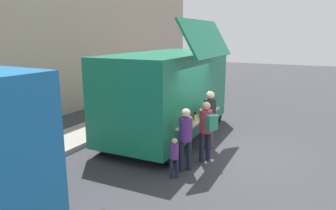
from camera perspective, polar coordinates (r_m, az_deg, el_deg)
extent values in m
plane|color=#38383D|center=(9.49, 9.13, -8.43)|extent=(60.00, 60.00, 0.00)
cube|color=#9E998E|center=(9.41, -26.34, -9.35)|extent=(28.00, 1.60, 0.15)
cube|color=#187650|center=(10.34, 0.02, 2.55)|extent=(5.67, 2.52, 2.54)
cube|color=#187650|center=(9.10, 7.16, 12.03)|extent=(3.10, 0.73, 1.06)
cube|color=black|center=(9.34, 4.82, 3.29)|extent=(2.93, 0.17, 1.14)
cube|color=#B7B7BC|center=(9.47, 5.94, -2.29)|extent=(3.09, 0.43, 0.05)
cylinder|color=yellow|center=(8.37, 3.09, -3.37)|extent=(0.08, 0.08, 0.21)
cylinder|color=orange|center=(8.57, 3.44, -2.92)|extent=(0.08, 0.08, 0.22)
cylinder|color=silver|center=(8.74, 3.96, -2.66)|extent=(0.08, 0.08, 0.21)
cylinder|color=yellow|center=(8.93, 5.07, -2.41)|extent=(0.07, 0.07, 0.19)
cylinder|color=black|center=(9.16, 4.99, -1.96)|extent=(0.08, 0.08, 0.20)
cylinder|color=green|center=(9.32, 5.91, -1.61)|extent=(0.06, 0.06, 0.24)
cylinder|color=silver|center=(9.55, 6.06, -1.29)|extent=(0.07, 0.07, 0.23)
cylinder|color=black|center=(9.76, 6.33, -1.06)|extent=(0.06, 0.06, 0.21)
cylinder|color=silver|center=(9.94, 7.10, -0.88)|extent=(0.07, 0.07, 0.19)
cylinder|color=red|center=(10.16, 7.13, -0.50)|extent=(0.07, 0.07, 0.22)
cylinder|color=orange|center=(10.37, 7.70, -0.30)|extent=(0.07, 0.07, 0.20)
cylinder|color=green|center=(10.51, 8.38, -0.11)|extent=(0.07, 0.07, 0.21)
cube|color=black|center=(12.79, 5.34, 6.55)|extent=(0.13, 2.02, 1.12)
cylinder|color=black|center=(12.87, -0.16, -0.48)|extent=(0.90, 0.28, 0.90)
cylinder|color=black|center=(12.14, 8.74, -1.44)|extent=(0.90, 0.28, 0.90)
cylinder|color=black|center=(9.39, -11.35, -5.83)|extent=(0.90, 0.28, 0.90)
cylinder|color=black|center=(8.37, 0.29, -7.91)|extent=(0.90, 0.28, 0.90)
cube|color=black|center=(6.18, -26.17, -2.01)|extent=(0.12, 1.77, 1.03)
cylinder|color=#2D6037|center=(15.32, -0.45, 1.78)|extent=(0.60, 0.60, 0.95)
cylinder|color=#4C4A3F|center=(9.41, 7.21, -5.69)|extent=(0.14, 0.14, 0.88)
cylinder|color=#4C4A3F|center=(9.60, 7.94, -5.33)|extent=(0.14, 0.14, 0.88)
cylinder|color=#222427|center=(9.29, 7.72, -0.97)|extent=(0.37, 0.37, 0.67)
sphere|color=beige|center=(9.20, 7.80, 1.80)|extent=(0.25, 0.25, 0.25)
cube|color=brown|center=(9.12, 6.73, -3.04)|extent=(0.24, 0.19, 0.26)
cylinder|color=#1D223A|center=(8.56, 6.24, -7.78)|extent=(0.13, 0.13, 0.82)
cylinder|color=#1D223A|center=(8.69, 7.42, -7.50)|extent=(0.13, 0.13, 0.82)
cylinder|color=#AF373F|center=(8.40, 6.97, -3.02)|extent=(0.34, 0.34, 0.62)
sphere|color=tan|center=(8.29, 7.05, -0.18)|extent=(0.23, 0.23, 0.23)
cube|color=#308C6B|center=(8.19, 8.07, -3.23)|extent=(0.33, 0.30, 0.40)
cylinder|color=#1F2435|center=(7.98, 2.49, -9.37)|extent=(0.13, 0.13, 0.80)
cylinder|color=#1F2435|center=(8.06, 3.91, -9.15)|extent=(0.13, 0.13, 0.80)
cylinder|color=#5A2B75|center=(7.78, 3.27, -4.45)|extent=(0.33, 0.33, 0.61)
sphere|color=beige|center=(7.67, 3.31, -1.48)|extent=(0.23, 0.23, 0.23)
cylinder|color=#1F2537|center=(7.66, 0.66, -11.57)|extent=(0.08, 0.08, 0.50)
cylinder|color=#1F2537|center=(7.67, 1.68, -11.55)|extent=(0.08, 0.08, 0.50)
cylinder|color=#5E2F7A|center=(7.50, 1.18, -8.51)|extent=(0.21, 0.21, 0.38)
sphere|color=#DDA58A|center=(7.41, 1.19, -6.64)|extent=(0.14, 0.14, 0.14)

